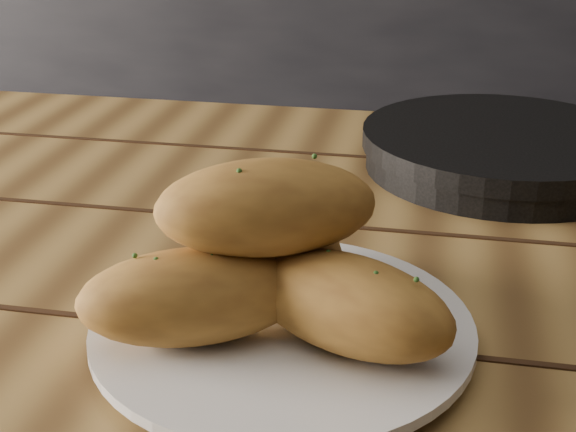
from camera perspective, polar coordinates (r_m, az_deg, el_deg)
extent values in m
cube|color=black|center=(2.13, -5.49, 6.85)|extent=(2.80, 0.60, 0.90)
cube|color=olive|center=(0.67, 12.59, -6.59)|extent=(1.43, 0.99, 0.04)
cylinder|color=brown|center=(1.32, -19.03, -10.10)|extent=(0.07, 0.07, 0.71)
cylinder|color=silver|center=(0.58, -0.39, -8.46)|extent=(0.24, 0.24, 0.01)
cylinder|color=silver|center=(0.57, -0.39, -7.79)|extent=(0.27, 0.27, 0.01)
ellipsoid|color=#B47E32|center=(0.54, -6.82, -5.70)|extent=(0.17, 0.12, 0.07)
ellipsoid|color=#B47E32|center=(0.53, 4.34, -6.27)|extent=(0.16, 0.12, 0.07)
ellipsoid|color=#B47E32|center=(0.60, 0.17, -2.12)|extent=(0.13, 0.16, 0.07)
ellipsoid|color=#B47E32|center=(0.53, -1.57, 0.61)|extent=(0.16, 0.11, 0.07)
cylinder|color=black|center=(0.93, 14.90, 4.12)|extent=(0.30, 0.30, 0.03)
cylinder|color=black|center=(0.92, 15.03, 5.29)|extent=(0.31, 0.31, 0.02)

